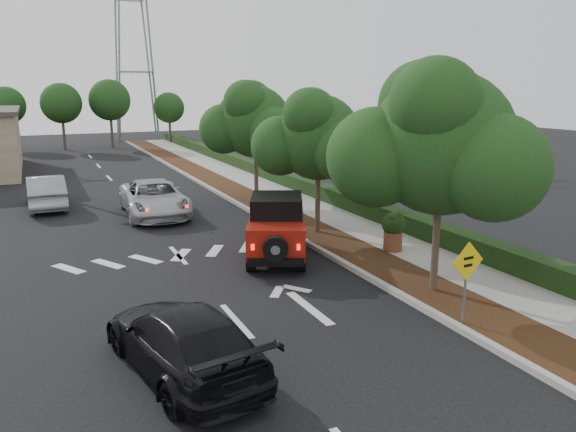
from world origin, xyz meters
TOP-DOWN VIEW (x-y plane):
  - ground at (0.00, 0.00)m, footprint 120.00×120.00m
  - curb at (4.60, 12.00)m, footprint 0.20×70.00m
  - planting_strip at (5.60, 12.00)m, footprint 1.80×70.00m
  - sidewalk at (7.50, 12.00)m, footprint 2.00×70.00m
  - hedge at (8.90, 12.00)m, footprint 0.80×70.00m
  - transmission_tower at (6.00, 48.00)m, footprint 7.00×4.00m
  - street_tree_near at (5.60, -0.50)m, footprint 3.80×3.80m
  - street_tree_mid at (5.60, 6.50)m, footprint 3.20×3.20m
  - street_tree_far at (5.60, 13.00)m, footprint 3.40×3.40m
  - red_jeep at (2.99, 4.42)m, footprint 3.19×4.27m
  - silver_suv_ahead at (0.52, 12.41)m, footprint 2.76×5.64m
  - black_suv_oncoming at (-1.80, -1.97)m, footprint 2.77×5.10m
  - silver_sedan_oncoming at (-3.80, 16.11)m, footprint 1.70×4.71m
  - speed_hump_sign at (4.80, -2.62)m, footprint 0.95×0.10m
  - terracotta_planter at (6.79, 3.16)m, footprint 0.80×0.80m

SIDE VIEW (x-z plane):
  - ground at x=0.00m, z-range 0.00..0.00m
  - transmission_tower at x=6.00m, z-range -14.00..14.00m
  - street_tree_near at x=5.60m, z-range -2.96..2.96m
  - street_tree_mid at x=5.60m, z-range -2.66..2.66m
  - street_tree_far at x=5.60m, z-range -2.81..2.81m
  - planting_strip at x=5.60m, z-range 0.00..0.12m
  - sidewalk at x=7.50m, z-range 0.00..0.12m
  - curb at x=4.60m, z-range 0.00..0.15m
  - hedge at x=8.90m, z-range 0.00..0.80m
  - black_suv_oncoming at x=-1.80m, z-range 0.00..1.40m
  - silver_suv_ahead at x=0.52m, z-range 0.00..1.54m
  - silver_sedan_oncoming at x=-3.80m, z-range 0.00..1.54m
  - terracotta_planter at x=6.79m, z-range 0.24..1.63m
  - red_jeep at x=2.99m, z-range 0.02..2.11m
  - speed_hump_sign at x=4.80m, z-range 0.39..2.42m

